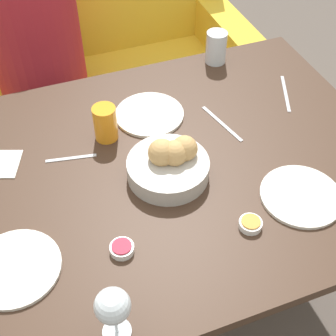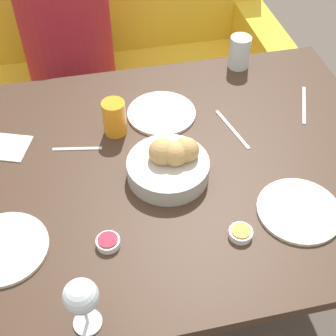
{
  "view_description": "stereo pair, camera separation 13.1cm",
  "coord_description": "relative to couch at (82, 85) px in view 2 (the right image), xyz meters",
  "views": [
    {
      "loc": [
        -0.24,
        -0.89,
        1.69
      ],
      "look_at": [
        0.08,
        -0.04,
        0.75
      ],
      "focal_mm": 50.0,
      "sensor_mm": 36.0,
      "label": 1
    },
    {
      "loc": [
        -0.12,
        -0.93,
        1.69
      ],
      "look_at": [
        0.08,
        -0.04,
        0.75
      ],
      "focal_mm": 50.0,
      "sensor_mm": 36.0,
      "label": 2
    }
  ],
  "objects": [
    {
      "name": "fork_silver",
      "position": [
        0.45,
        -0.92,
        0.41
      ],
      "size": [
        0.06,
        0.2,
        0.0
      ],
      "color": "#B7B7BC",
      "rests_on": "dining_table"
    },
    {
      "name": "ground_plane",
      "position": [
        0.13,
        -1.03,
        -0.31
      ],
      "size": [
        10.0,
        10.0,
        0.0
      ],
      "primitive_type": "plane",
      "color": "#564C44"
    },
    {
      "name": "spoon_coffee",
      "position": [
        -0.04,
        -0.9,
        0.41
      ],
      "size": [
        0.15,
        0.04,
        0.0
      ],
      "color": "#B7B7BC",
      "rests_on": "dining_table"
    },
    {
      "name": "plate_far_center",
      "position": [
        0.24,
        -0.8,
        0.42
      ],
      "size": [
        0.22,
        0.22,
        0.01
      ],
      "color": "silver",
      "rests_on": "dining_table"
    },
    {
      "name": "seated_person",
      "position": [
        -0.03,
        -0.16,
        0.19
      ],
      "size": [
        0.37,
        0.49,
        1.19
      ],
      "color": "#23232D",
      "rests_on": "ground_plane"
    },
    {
      "name": "jam_bowl_honey",
      "position": [
        0.34,
        -1.31,
        0.42
      ],
      "size": [
        0.06,
        0.06,
        0.02
      ],
      "color": "white",
      "rests_on": "dining_table"
    },
    {
      "name": "plate_near_left",
      "position": [
        -0.24,
        -1.23,
        0.42
      ],
      "size": [
        0.22,
        0.22,
        0.01
      ],
      "color": "silver",
      "rests_on": "dining_table"
    },
    {
      "name": "bread_basket",
      "position": [
        0.21,
        -1.06,
        0.45
      ],
      "size": [
        0.23,
        0.23,
        0.12
      ],
      "color": "#B2ADA3",
      "rests_on": "dining_table"
    },
    {
      "name": "juice_glass",
      "position": [
        0.09,
        -0.85,
        0.47
      ],
      "size": [
        0.07,
        0.07,
        0.11
      ],
      "color": "orange",
      "rests_on": "dining_table"
    },
    {
      "name": "couch",
      "position": [
        0.0,
        0.0,
        0.0
      ],
      "size": [
        1.87,
        0.7,
        0.86
      ],
      "color": "gold",
      "rests_on": "ground_plane"
    },
    {
      "name": "napkin",
      "position": [
        -0.24,
        -0.85,
        0.41
      ],
      "size": [
        0.15,
        0.15,
        0.0
      ],
      "color": "silver",
      "rests_on": "dining_table"
    },
    {
      "name": "knife_silver",
      "position": [
        0.72,
        -0.85,
        0.41
      ],
      "size": [
        0.09,
        0.19,
        0.0
      ],
      "color": "#B7B7BC",
      "rests_on": "dining_table"
    },
    {
      "name": "plate_near_right",
      "position": [
        0.52,
        -1.27,
        0.42
      ],
      "size": [
        0.22,
        0.22,
        0.01
      ],
      "color": "silver",
      "rests_on": "dining_table"
    },
    {
      "name": "water_tumbler",
      "position": [
        0.57,
        -0.59,
        0.47
      ],
      "size": [
        0.08,
        0.08,
        0.12
      ],
      "color": "silver",
      "rests_on": "dining_table"
    },
    {
      "name": "wine_glass",
      "position": [
        -0.06,
        -1.46,
        0.52
      ],
      "size": [
        0.08,
        0.08,
        0.16
      ],
      "color": "silver",
      "rests_on": "dining_table"
    },
    {
      "name": "jam_bowl_berry",
      "position": [
        0.01,
        -1.27,
        0.42
      ],
      "size": [
        0.06,
        0.06,
        0.02
      ],
      "color": "white",
      "rests_on": "dining_table"
    },
    {
      "name": "dining_table",
      "position": [
        0.13,
        -1.03,
        0.33
      ],
      "size": [
        1.52,
        1.01,
        0.72
      ],
      "color": "#3D281C",
      "rests_on": "ground_plane"
    }
  ]
}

